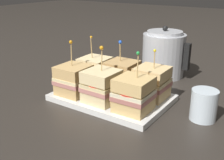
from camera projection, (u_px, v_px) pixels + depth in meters
name	position (u px, v px, depth m)	size (l,w,h in m)	color
ground_plane	(112.00, 100.00, 0.90)	(6.00, 6.00, 0.00)	#2D2823
serving_platter	(112.00, 98.00, 0.89)	(0.35, 0.24, 0.02)	silver
sandwich_front_left	(74.00, 80.00, 0.89)	(0.10, 0.10, 0.17)	tan
sandwich_front_center	(102.00, 86.00, 0.83)	(0.10, 0.10, 0.17)	beige
sandwich_front_right	(134.00, 94.00, 0.77)	(0.10, 0.10, 0.17)	tan
sandwich_back_left	(95.00, 71.00, 0.97)	(0.10, 0.10, 0.17)	beige
sandwich_back_center	(121.00, 76.00, 0.92)	(0.10, 0.10, 0.16)	tan
sandwich_back_right	(152.00, 83.00, 0.86)	(0.10, 0.10, 0.16)	#DBB77A
kettle_steel	(164.00, 54.00, 1.09)	(0.19, 0.16, 0.20)	#B7BABF
drinking_glass	(204.00, 105.00, 0.76)	(0.07, 0.07, 0.09)	silver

